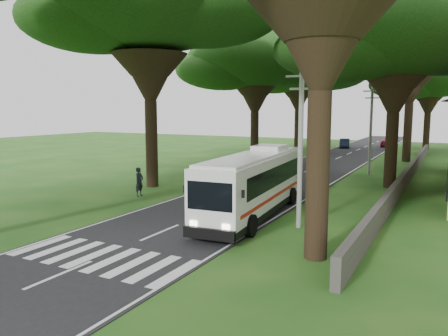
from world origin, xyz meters
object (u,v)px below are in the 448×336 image
at_px(distant_car_b, 345,143).
at_px(distant_car_c, 387,142).
at_px(coach_bus, 254,183).
at_px(pole_near, 300,144).
at_px(distant_car_a, 321,149).
at_px(pole_far, 397,122).
at_px(pedestrian, 139,182).
at_px(pole_mid, 371,128).

relative_size(distant_car_b, distant_car_c, 0.92).
bearing_deg(coach_bus, pole_near, -27.07).
height_order(coach_bus, distant_car_a, coach_bus).
relative_size(pole_near, distant_car_c, 1.80).
distance_m(pole_far, distant_car_b, 10.90).
distance_m(pole_near, coach_bus, 3.97).
bearing_deg(pedestrian, distant_car_c, -10.69).
distance_m(pole_mid, distant_car_c, 31.55).
relative_size(pole_mid, pole_far, 1.00).
relative_size(pole_near, coach_bus, 0.68).
relative_size(pole_mid, coach_bus, 0.68).
relative_size(pole_mid, distant_car_c, 1.80).
xyz_separation_m(distant_car_c, pedestrian, (-9.53, -48.65, 0.30)).
bearing_deg(distant_car_b, coach_bus, -94.77).
distance_m(distant_car_a, distant_car_c, 17.37).
bearing_deg(distant_car_a, pole_far, -153.48).
bearing_deg(pole_near, distant_car_a, 103.67).
distance_m(pole_near, distant_car_a, 36.14).
distance_m(coach_bus, pedestrian, 9.21).
relative_size(pole_near, pole_mid, 1.00).
bearing_deg(pole_mid, pedestrian, -124.66).
distance_m(coach_bus, distant_car_c, 50.06).
xyz_separation_m(pole_near, coach_bus, (-2.96, 1.22, -2.35)).
distance_m(pole_far, coach_bus, 38.97).
distance_m(pole_near, distant_car_b, 47.34).
bearing_deg(pole_near, coach_bus, 157.65).
height_order(distant_car_b, distant_car_c, distant_car_b).
height_order(distant_car_c, pedestrian, pedestrian).
bearing_deg(coach_bus, distant_car_c, 84.75).
relative_size(pole_mid, distant_car_a, 2.04).
bearing_deg(distant_car_b, pedestrian, -106.36).
height_order(distant_car_b, pedestrian, pedestrian).
distance_m(pole_near, pole_mid, 20.00).
height_order(pole_near, distant_car_c, pole_near).
xyz_separation_m(pole_near, distant_car_a, (-8.50, 34.95, -3.48)).
bearing_deg(coach_bus, distant_car_b, 91.64).
xyz_separation_m(pole_near, pedestrian, (-12.03, 2.61, -3.21)).
bearing_deg(pole_far, distant_car_b, 140.82).
bearing_deg(pole_far, distant_car_c, 102.52).
distance_m(pole_far, pedestrian, 39.41).
distance_m(pole_near, pedestrian, 12.72).
xyz_separation_m(coach_bus, distant_car_a, (-5.54, 33.74, -1.13)).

